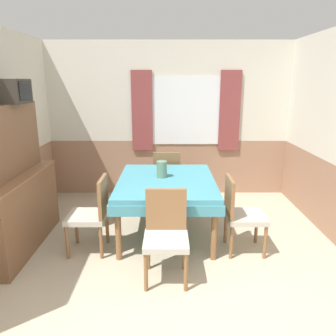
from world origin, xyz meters
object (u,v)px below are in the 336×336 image
(chair_right_near, at_px, (240,212))
(chair_head_near, at_px, (166,232))
(dining_table, at_px, (167,187))
(vase, at_px, (162,169))
(chair_head_window, at_px, (167,176))
(chair_left_near, at_px, (93,212))
(sideboard, at_px, (13,191))
(tv, at_px, (13,91))

(chair_right_near, relative_size, chair_head_near, 1.00)
(dining_table, distance_m, vase, 0.24)
(chair_head_near, height_order, chair_head_window, same)
(chair_head_window, bearing_deg, chair_left_near, -119.67)
(chair_right_near, relative_size, chair_head_window, 1.00)
(chair_right_near, height_order, chair_head_near, same)
(sideboard, bearing_deg, chair_right_near, -1.80)
(chair_right_near, bearing_deg, vase, -122.56)
(sideboard, relative_size, vase, 7.92)
(chair_right_near, distance_m, sideboard, 2.65)
(chair_left_near, distance_m, chair_right_near, 1.71)
(dining_table, distance_m, chair_left_near, 0.99)
(dining_table, xyz_separation_m, sideboard, (-1.78, -0.40, 0.08))
(dining_table, relative_size, chair_head_near, 1.75)
(chair_left_near, bearing_deg, dining_table, -60.33)
(chair_right_near, bearing_deg, chair_left_near, -90.00)
(chair_left_near, distance_m, tv, 1.63)
(chair_head_near, relative_size, sideboard, 0.53)
(chair_head_window, relative_size, tv, 2.27)
(chair_head_near, height_order, tv, tv)
(chair_head_window, xyz_separation_m, tv, (-1.73, -1.24, 1.35))
(chair_left_near, height_order, sideboard, sideboard)
(chair_head_window, bearing_deg, vase, -93.86)
(dining_table, distance_m, tv, 2.12)
(chair_head_near, bearing_deg, dining_table, -90.00)
(chair_left_near, bearing_deg, vase, -53.57)
(chair_left_near, distance_m, vase, 1.05)
(sideboard, height_order, vase, sideboard)
(dining_table, xyz_separation_m, chair_head_near, (0.00, -1.01, -0.15))
(chair_head_window, relative_size, sideboard, 0.53)
(sideboard, bearing_deg, chair_head_near, -18.82)
(chair_head_near, bearing_deg, chair_left_near, -31.63)
(chair_left_near, distance_m, chair_head_near, 1.00)
(chair_head_window, bearing_deg, sideboard, -141.60)
(chair_head_window, bearing_deg, chair_right_near, -60.33)
(chair_head_near, bearing_deg, sideboard, -18.82)
(chair_head_near, distance_m, tv, 2.33)
(chair_left_near, height_order, tv, tv)
(sideboard, distance_m, vase, 1.80)
(tv, relative_size, vase, 1.84)
(vase, bearing_deg, sideboard, -163.78)
(vase, bearing_deg, dining_table, -57.82)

